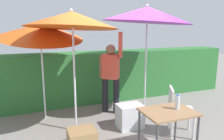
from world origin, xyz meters
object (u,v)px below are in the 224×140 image
object	(u,v)px
umbrella_orange	(72,20)
crate_cardboard	(82,139)
person_vendor	(111,74)
folding_table	(168,116)
umbrella_rainbow	(147,14)
bottle_water	(177,102)
chair_plastic	(178,108)
cooler_box	(130,116)
umbrella_yellow	(41,31)

from	to	relation	value
umbrella_orange	crate_cardboard	distance (m)	2.05
person_vendor	folding_table	distance (m)	1.93
umbrella_rainbow	bottle_water	bearing A→B (deg)	-101.36
umbrella_rainbow	chair_plastic	bearing A→B (deg)	-86.38
umbrella_orange	crate_cardboard	size ratio (longest dim) A/B	5.15
umbrella_orange	person_vendor	bearing A→B (deg)	32.86
umbrella_orange	folding_table	distance (m)	2.29
umbrella_rainbow	cooler_box	size ratio (longest dim) A/B	4.98
umbrella_yellow	cooler_box	world-z (taller)	umbrella_yellow
umbrella_yellow	cooler_box	size ratio (longest dim) A/B	4.48
umbrella_yellow	person_vendor	size ratio (longest dim) A/B	1.19
umbrella_orange	chair_plastic	world-z (taller)	umbrella_orange
umbrella_yellow	crate_cardboard	world-z (taller)	umbrella_yellow
umbrella_rainbow	folding_table	bearing A→B (deg)	-107.06
umbrella_yellow	umbrella_rainbow	bearing A→B (deg)	-14.28
crate_cardboard	folding_table	size ratio (longest dim) A/B	0.57
crate_cardboard	umbrella_rainbow	bearing A→B (deg)	28.98
cooler_box	folding_table	xyz separation A→B (m)	(0.15, -1.04, 0.39)
person_vendor	crate_cardboard	distance (m)	1.78
umbrella_yellow	chair_plastic	size ratio (longest dim) A/B	2.52
crate_cardboard	folding_table	world-z (taller)	folding_table
umbrella_rainbow	umbrella_yellow	distance (m)	2.26
umbrella_yellow	umbrella_orange	bearing A→B (deg)	-60.66
cooler_box	bottle_water	size ratio (longest dim) A/B	2.08
umbrella_rainbow	umbrella_orange	world-z (taller)	umbrella_rainbow
chair_plastic	bottle_water	world-z (taller)	bottle_water
umbrella_rainbow	person_vendor	bearing A→B (deg)	156.41
umbrella_rainbow	person_vendor	size ratio (longest dim) A/B	1.32
person_vendor	bottle_water	world-z (taller)	person_vendor
crate_cardboard	folding_table	distance (m)	1.45
umbrella_rainbow	crate_cardboard	bearing A→B (deg)	-151.02
crate_cardboard	bottle_water	xyz separation A→B (m)	(1.39, -0.62, 0.67)
folding_table	crate_cardboard	bearing A→B (deg)	152.53
chair_plastic	person_vendor	bearing A→B (deg)	119.15
umbrella_orange	bottle_water	world-z (taller)	umbrella_orange
umbrella_rainbow	bottle_water	size ratio (longest dim) A/B	10.36
chair_plastic	umbrella_rainbow	bearing A→B (deg)	93.62
person_vendor	chair_plastic	size ratio (longest dim) A/B	2.11
chair_plastic	bottle_water	distance (m)	0.68
cooler_box	bottle_water	bearing A→B (deg)	-72.51
umbrella_orange	bottle_water	bearing A→B (deg)	-42.71
person_vendor	umbrella_rainbow	bearing A→B (deg)	-23.59
bottle_water	cooler_box	bearing A→B (deg)	107.49
umbrella_rainbow	umbrella_yellow	world-z (taller)	umbrella_rainbow
umbrella_rainbow	chair_plastic	size ratio (longest dim) A/B	2.79
umbrella_orange	bottle_water	size ratio (longest dim) A/B	9.73
umbrella_rainbow	bottle_water	world-z (taller)	umbrella_rainbow
crate_cardboard	umbrella_orange	bearing A→B (deg)	87.81
umbrella_yellow	folding_table	xyz separation A→B (m)	(1.68, -2.13, -1.27)
umbrella_rainbow	umbrella_orange	size ratio (longest dim) A/B	1.07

